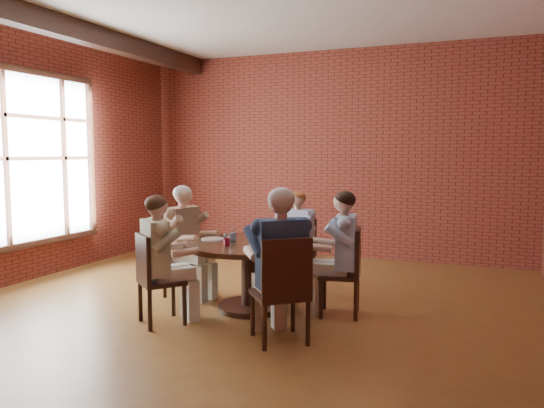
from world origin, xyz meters
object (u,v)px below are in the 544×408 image
at_px(smartphone, 282,248).
at_px(diner_c, 186,242).
at_px(chair_c, 181,254).
at_px(diner_d, 161,260).
at_px(diner_b, 296,240).
at_px(chair_d, 154,276).
at_px(chair_b, 299,250).
at_px(dining_table, 251,262).
at_px(chair_e, 283,287).
at_px(chair_a, 348,268).
at_px(diner_e, 280,265).
at_px(diner_a, 340,254).

bearing_deg(smartphone, diner_c, -173.72).
distance_m(chair_c, diner_d, 1.06).
distance_m(diner_b, diner_c, 1.38).
bearing_deg(chair_d, diner_c, -37.26).
bearing_deg(chair_b, dining_table, -90.00).
height_order(chair_b, diner_d, diner_d).
bearing_deg(smartphone, chair_c, -173.48).
bearing_deg(diner_b, chair_e, -64.84).
xyz_separation_m(chair_b, smartphone, (0.27, -1.30, 0.27)).
relative_size(dining_table, chair_a, 1.57).
height_order(dining_table, smartphone, smartphone).
height_order(diner_b, chair_d, diner_b).
relative_size(dining_table, smartphone, 10.63).
xyz_separation_m(diner_c, chair_d, (0.25, -1.03, -0.17)).
distance_m(chair_b, chair_d, 2.12).
bearing_deg(chair_c, chair_d, -150.88).
bearing_deg(chair_c, dining_table, -90.00).
bearing_deg(diner_d, chair_e, -144.85).
distance_m(chair_e, diner_e, 0.20).
bearing_deg(chair_a, chair_e, -27.61).
xyz_separation_m(diner_a, diner_b, (-0.79, 0.85, -0.04)).
relative_size(chair_d, diner_e, 0.65).
relative_size(chair_b, diner_c, 0.67).
xyz_separation_m(diner_d, chair_e, (1.34, -0.09, -0.12)).
height_order(chair_a, diner_a, diner_a).
distance_m(chair_c, smartphone, 1.54).
height_order(diner_b, chair_c, diner_b).
xyz_separation_m(chair_c, chair_e, (1.73, -1.08, 0.02)).
height_order(diner_a, diner_e, diner_e).
bearing_deg(chair_b, diner_b, -90.00).
bearing_deg(dining_table, diner_a, 10.47).
bearing_deg(chair_c, diner_b, -43.62).
relative_size(chair_c, smartphone, 6.83).
xyz_separation_m(chair_a, chair_e, (-0.33, -1.06, 0.02)).
xyz_separation_m(chair_a, diner_d, (-1.67, -0.97, 0.14)).
bearing_deg(chair_e, dining_table, -90.00).
height_order(diner_a, chair_e, diner_a).
height_order(chair_a, smartphone, chair_a).
bearing_deg(chair_c, diner_c, -90.00).
relative_size(diner_b, diner_e, 0.88).
bearing_deg(diner_b, smartphone, -67.96).
bearing_deg(diner_e, chair_e, 90.00).
xyz_separation_m(chair_c, diner_c, (0.08, -0.02, 0.16)).
xyz_separation_m(dining_table, diner_e, (0.65, -0.80, 0.18)).
height_order(chair_b, diner_e, diner_e).
height_order(dining_table, chair_a, chair_a).
bearing_deg(diner_d, diner_b, -74.67).
bearing_deg(diner_b, chair_c, -135.97).
bearing_deg(diner_b, dining_table, -90.00).
relative_size(chair_d, diner_d, 0.71).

